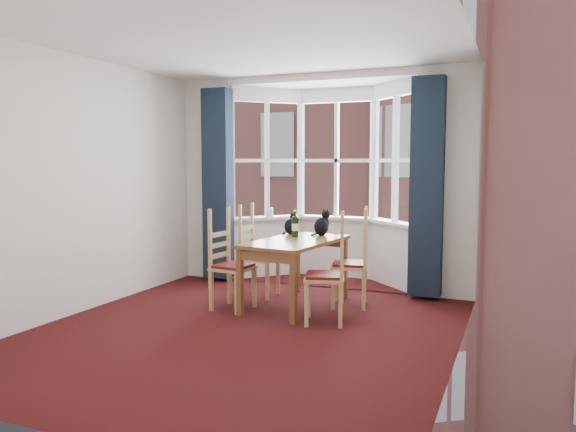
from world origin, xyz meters
The scene contains 21 objects.
floor centered at (0.00, 0.00, 0.00)m, with size 4.50×4.50×0.00m, color black.
ceiling centered at (0.00, 0.00, 2.80)m, with size 4.50×4.50×0.00m, color white.
wall_left centered at (-2.00, 0.00, 1.40)m, with size 4.50×4.50×0.00m, color silver.
wall_right centered at (2.00, 0.00, 1.40)m, with size 4.50×4.50×0.00m, color silver.
wall_near centered at (0.00, -2.25, 1.40)m, with size 4.00×4.00×0.00m, color silver.
wall_back_pier_left centered at (-1.65, 2.25, 1.40)m, with size 0.70×0.12×2.80m, color silver.
wall_back_pier_right centered at (1.65, 2.25, 1.40)m, with size 0.70×0.12×2.80m, color silver.
bay_window centered at (0.00, 2.75, 1.40)m, with size 2.76×0.94×2.80m.
curtain_left centered at (-1.42, 2.07, 1.35)m, with size 0.38×0.22×2.60m, color #162233.
curtain_right centered at (1.42, 2.07, 1.35)m, with size 0.38×0.22×2.60m, color #162233.
dining_table centered at (0.10, 1.16, 0.67)m, with size 0.91×1.48×0.77m.
chair_left_near centered at (-0.59, 0.78, 0.47)m, with size 0.44×0.46×0.92m.
chair_left_far centered at (-0.58, 1.45, 0.47)m, with size 0.42×0.44×0.92m.
chair_right_near centered at (0.71, 0.68, 0.47)m, with size 0.50×0.52×0.92m.
chair_right_far centered at (0.76, 1.42, 0.47)m, with size 0.49×0.50×0.92m.
cat_left centered at (-0.16, 1.66, 0.87)m, with size 0.18×0.22×0.28m.
cat_right centered at (0.24, 1.67, 0.89)m, with size 0.24×0.28×0.33m.
wine_bottle centered at (0.00, 1.39, 0.91)m, with size 0.08×0.08×0.32m.
candle_tall centered at (-0.86, 2.60, 0.93)m, with size 0.06×0.06×0.13m, color white.
street centered at (0.00, 32.25, -6.00)m, with size 80.00×80.00×0.00m, color #333335.
tenement_building centered at (0.00, 14.01, 1.60)m, with size 18.40×7.80×15.20m.
Camera 1 is at (2.45, -4.72, 1.64)m, focal length 35.00 mm.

